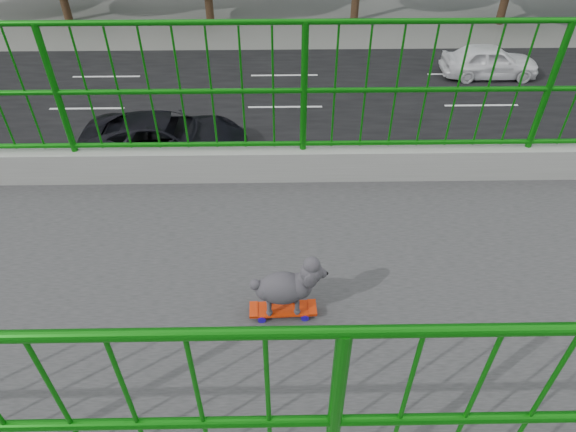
# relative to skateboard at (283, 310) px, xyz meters

# --- Properties ---
(road) EXTENTS (18.00, 90.00, 0.02)m
(road) POSITION_rel_skateboard_xyz_m (-13.20, 0.19, -7.03)
(road) COLOR black
(road) RESTS_ON ground
(footbridge) EXTENTS (3.00, 24.00, 7.00)m
(footbridge) POSITION_rel_skateboard_xyz_m (-0.20, 0.19, -1.83)
(footbridge) COLOR #2D2D2F
(footbridge) RESTS_ON ground
(railing) EXTENTS (3.00, 24.00, 1.42)m
(railing) POSITION_rel_skateboard_xyz_m (-0.20, 0.19, 0.17)
(railing) COLOR gray
(railing) RESTS_ON footbridge
(skateboard) EXTENTS (0.15, 0.45, 0.06)m
(skateboard) POSITION_rel_skateboard_xyz_m (0.00, 0.00, 0.00)
(skateboard) COLOR #F03108
(skateboard) RESTS_ON footbridge
(poodle) EXTENTS (0.22, 0.50, 0.41)m
(poodle) POSITION_rel_skateboard_xyz_m (-0.00, 0.03, 0.24)
(poodle) COLOR #29272C
(poodle) RESTS_ON skateboard
(car_0) EXTENTS (1.82, 4.52, 1.54)m
(car_0) POSITION_rel_skateboard_xyz_m (-6.20, 0.07, -6.28)
(car_0) COLOR white
(car_0) RESTS_ON ground
(car_2) EXTENTS (2.56, 5.55, 1.54)m
(car_2) POSITION_rel_skateboard_xyz_m (-12.60, -3.92, -6.27)
(car_2) COLOR black
(car_2) RESTS_ON ground
(car_4) EXTENTS (1.68, 4.17, 1.42)m
(car_4) POSITION_rel_skateboard_xyz_m (-19.00, 9.28, -6.33)
(car_4) COLOR white
(car_4) RESTS_ON ground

